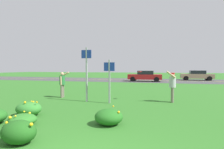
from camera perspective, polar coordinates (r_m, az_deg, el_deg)
ground_plane at (r=15.31m, az=9.91°, el=-4.83°), size 120.00×120.00×0.00m
highway_strip at (r=27.89m, az=12.27°, el=-1.78°), size 120.00×9.40×0.01m
highway_center_stripe at (r=27.88m, az=12.27°, el=-1.77°), size 120.00×0.16×0.00m
daylily_clump_front_left at (r=6.09m, az=-0.99°, el=-12.78°), size 0.91×0.89×0.54m
daylily_clump_mid_left at (r=5.15m, az=-26.55°, el=-15.42°), size 0.86×0.69×0.56m
daylily_clump_near_camera at (r=6.64m, az=-25.66°, el=-12.34°), size 0.86×0.87×0.40m
daylily_clump_mid_center at (r=7.86m, az=-24.05°, el=-9.51°), size 0.97×0.84×0.58m
sign_post_near_path at (r=10.10m, az=-7.76°, el=1.61°), size 0.56×0.10×2.90m
sign_post_by_roadside at (r=9.53m, az=-0.82°, el=-0.71°), size 0.56×0.10×2.22m
person_thrower_green_shirt at (r=11.83m, az=-14.91°, el=-2.33°), size 0.52×0.49×1.58m
person_catcher_red_cap_gray_shirt at (r=10.32m, az=17.93°, el=-2.86°), size 0.49×0.49×1.66m
frisbee_red at (r=10.53m, az=8.40°, el=0.82°), size 0.24×0.24×0.05m
car_tan_center_left at (r=30.33m, az=24.44°, el=-0.22°), size 4.50×2.00×1.45m
car_red_center_right at (r=25.80m, az=10.08°, el=-0.42°), size 4.50×2.00×1.45m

